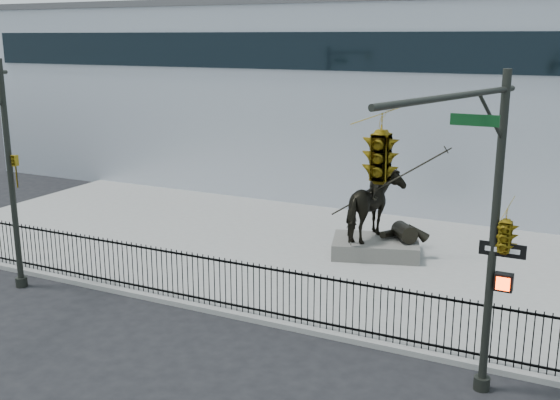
% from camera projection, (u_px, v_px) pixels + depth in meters
% --- Properties ---
extents(ground, '(120.00, 120.00, 0.00)m').
position_uv_depth(ground, '(208.00, 332.00, 17.35)').
color(ground, black).
rests_on(ground, ground).
extents(plaza, '(30.00, 12.00, 0.15)m').
position_uv_depth(plaza, '(313.00, 253.00, 23.43)').
color(plaza, gray).
rests_on(plaza, ground).
extents(building, '(44.00, 14.00, 9.00)m').
position_uv_depth(building, '(414.00, 99.00, 33.68)').
color(building, '#AFB3BE').
rests_on(building, ground).
extents(picket_fence, '(22.10, 0.10, 1.50)m').
position_uv_depth(picket_fence, '(232.00, 284.00, 18.22)').
color(picket_fence, black).
rests_on(picket_fence, plaza).
extents(statue_plinth, '(3.43, 2.82, 0.56)m').
position_uv_depth(statue_plinth, '(376.00, 247.00, 22.98)').
color(statue_plinth, '#575650').
rests_on(statue_plinth, plaza).
extents(equestrian_statue, '(3.65, 2.83, 3.22)m').
position_uv_depth(equestrian_statue, '(379.00, 207.00, 22.62)').
color(equestrian_statue, black).
rests_on(equestrian_statue, statue_plinth).
extents(traffic_signal_right, '(2.17, 6.86, 7.00)m').
position_uv_depth(traffic_signal_right, '(449.00, 196.00, 11.67)').
color(traffic_signal_right, black).
rests_on(traffic_signal_right, ground).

